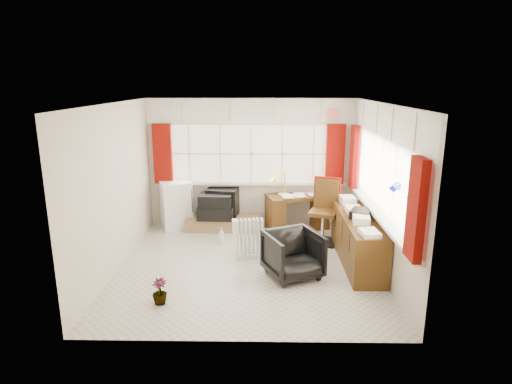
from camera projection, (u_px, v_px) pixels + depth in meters
The scene contains 20 objects.
ground at pixel (248, 266), 6.69m from camera, with size 4.00×4.00×0.00m, color beige.
room_walls at pixel (248, 172), 6.31m from camera, with size 4.00×4.00×4.00m.
window_back at pixel (251, 180), 8.34m from camera, with size 3.70×0.12×3.60m.
window_right at pixel (377, 209), 6.42m from camera, with size 0.12×3.70×3.60m.
curtains at pixel (304, 164), 7.21m from camera, with size 3.83×3.83×1.15m.
overhead_cabinets at pixel (309, 116), 7.06m from camera, with size 3.98×3.98×0.48m.
desk at pixel (297, 210), 8.32m from camera, with size 1.28×0.88×0.71m.
desk_lamp at pixel (285, 179), 8.19m from camera, with size 0.18×0.16×0.46m.
task_chair at pixel (325, 208), 7.64m from camera, with size 0.62×0.64×1.16m.
office_chair at pixel (293, 255), 6.26m from camera, with size 0.73×0.76×0.69m, color black.
radiator at pixel (250, 242), 6.95m from camera, with size 0.47×0.26×0.66m.
credenza at pixel (358, 239), 6.76m from camera, with size 0.50×2.00×0.85m.
file_tray at pixel (361, 214), 6.64m from camera, with size 0.29×0.37×0.12m, color black.
tv_bench at pixel (223, 223), 8.33m from camera, with size 1.40×0.50×0.25m, color olive.
crt_tv at pixel (223, 201), 8.40m from camera, with size 0.66×0.63×0.54m.
hifi_stack at pixel (216, 207), 8.15m from camera, with size 0.69×0.45×0.48m.
mini_fridge at pixel (176, 205), 8.34m from camera, with size 0.72×0.72×0.93m.
spray_bottle_a at pixel (221, 236), 7.61m from camera, with size 0.11×0.11×0.28m, color silver.
spray_bottle_b at pixel (247, 246), 7.27m from camera, with size 0.08×0.08×0.18m, color #8ED4CC.
flower_vase at pixel (160, 291), 5.52m from camera, with size 0.19×0.19×0.35m, color black.
Camera 1 is at (0.23, -6.18, 2.81)m, focal length 30.00 mm.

